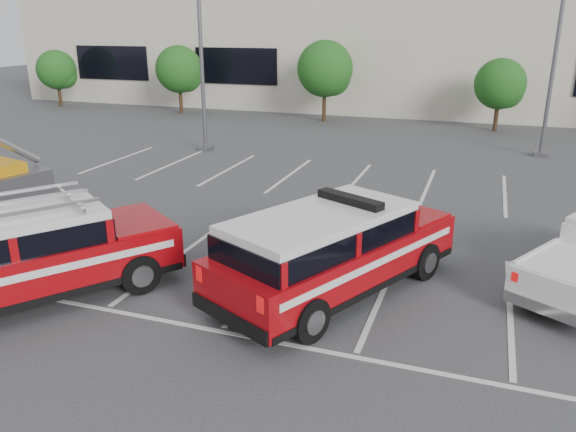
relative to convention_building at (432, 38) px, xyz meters
name	(u,v)px	position (x,y,z in m)	size (l,w,h in m)	color
ground	(272,274)	(-0.18, -31.86, -4.72)	(120.00, 120.00, 0.00)	#39393B
stall_markings	(324,217)	(-0.18, -27.36, -4.71)	(23.00, 15.00, 0.01)	silver
convention_building	(432,38)	(0.00, 0.00, 0.00)	(60.00, 16.99, 13.20)	beige
tree_far_left	(58,71)	(-25.09, -9.82, -2.22)	(2.77, 2.77, 3.99)	#3F2B19
tree_left	(181,71)	(-15.09, -9.82, -1.95)	(3.07, 3.07, 4.42)	#3F2B19
tree_mid_left	(327,71)	(-5.09, -9.82, -1.68)	(3.37, 3.37, 4.85)	#3F2B19
tree_mid_right	(502,86)	(4.91, -9.82, -2.22)	(2.77, 2.77, 3.99)	#3F2B19
light_pole_left	(200,37)	(-8.18, -19.86, 0.47)	(0.90, 0.60, 10.24)	#59595E
light_pole_mid	(558,37)	(6.82, -15.86, 0.47)	(0.90, 0.60, 10.24)	#59595E
fire_chief_suv	(333,256)	(1.44, -32.31, -3.83)	(4.71, 6.52, 2.17)	#93070C
ladder_suv	(32,260)	(-4.63, -34.76, -3.80)	(5.22, 6.05, 2.29)	#93070C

